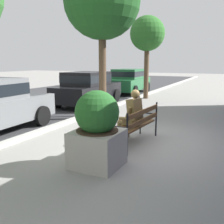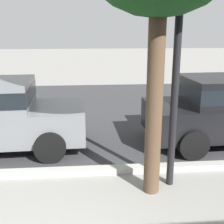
# 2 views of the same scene
# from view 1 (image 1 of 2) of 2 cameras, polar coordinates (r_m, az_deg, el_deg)

# --- Properties ---
(ground_plane) EXTENTS (80.00, 80.00, 0.00)m
(ground_plane) POSITION_cam_1_polar(r_m,az_deg,el_deg) (6.79, 6.82, -6.41)
(ground_plane) COLOR gray
(curb_stone) EXTENTS (60.00, 0.20, 0.12)m
(curb_stone) POSITION_cam_1_polar(r_m,az_deg,el_deg) (8.15, -12.81, -3.18)
(curb_stone) COLOR #B2AFA8
(curb_stone) RESTS_ON ground
(park_bench) EXTENTS (1.83, 0.66, 0.95)m
(park_bench) POSITION_cam_1_polar(r_m,az_deg,el_deg) (6.43, 5.66, -2.36)
(park_bench) COLOR brown
(park_bench) RESTS_ON ground
(bronze_statue_seated) EXTENTS (0.79, 0.81, 1.37)m
(bronze_statue_seated) POSITION_cam_1_polar(r_m,az_deg,el_deg) (6.51, 4.09, -1.05)
(bronze_statue_seated) COLOR brown
(bronze_statue_seated) RESTS_ON ground
(concrete_planter) EXTENTS (0.91, 0.91, 1.51)m
(concrete_planter) POSITION_cam_1_polar(r_m,az_deg,el_deg) (5.01, -3.29, -4.02)
(concrete_planter) COLOR #A8A399
(concrete_planter) RESTS_ON ground
(street_tree_down_street) EXTENTS (2.60, 2.60, 5.35)m
(street_tree_down_street) POSITION_cam_1_polar(r_m,az_deg,el_deg) (9.36, -2.22, 23.35)
(street_tree_down_street) COLOR brown
(street_tree_down_street) RESTS_ON ground
(street_tree_far_corner) EXTENTS (1.87, 1.87, 4.44)m
(street_tree_far_corner) POSITION_cam_1_polar(r_m,az_deg,el_deg) (14.51, 7.82, 16.63)
(street_tree_far_corner) COLOR brown
(street_tree_far_corner) RESTS_ON ground
(parked_car_black) EXTENTS (4.17, 2.05, 1.56)m
(parked_car_black) POSITION_cam_1_polar(r_m,az_deg,el_deg) (12.29, -5.38, 5.51)
(parked_car_black) COLOR black
(parked_car_black) RESTS_ON ground
(parked_car_green) EXTENTS (4.17, 2.05, 1.56)m
(parked_car_green) POSITION_cam_1_polar(r_m,az_deg,el_deg) (16.84, 3.74, 7.05)
(parked_car_green) COLOR #236638
(parked_car_green) RESTS_ON ground
(lamp_post) EXTENTS (0.32, 0.32, 3.90)m
(lamp_post) POSITION_cam_1_polar(r_m,az_deg,el_deg) (9.59, -2.16, 14.21)
(lamp_post) COLOR black
(lamp_post) RESTS_ON ground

